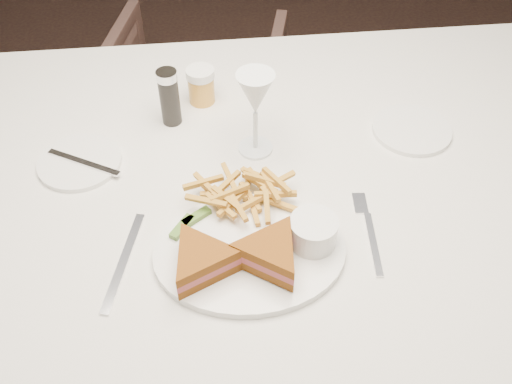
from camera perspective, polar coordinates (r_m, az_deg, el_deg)
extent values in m
plane|color=black|center=(1.87, -5.65, -7.98)|extent=(5.00, 5.00, 0.00)
cube|color=silver|center=(1.35, -0.41, -11.08)|extent=(1.66, 1.18, 0.75)
imported|color=#4A332D|center=(2.01, -6.09, 8.86)|extent=(0.71, 0.69, 0.59)
ellipsoid|color=white|center=(0.95, -0.63, -5.98)|extent=(0.34, 0.28, 0.01)
cube|color=silver|center=(0.97, -13.09, -6.76)|extent=(0.08, 0.20, 0.00)
cylinder|color=white|center=(1.15, -17.22, 2.89)|extent=(0.16, 0.16, 0.01)
cylinder|color=white|center=(1.21, 15.32, 6.02)|extent=(0.16, 0.16, 0.01)
cylinder|color=black|center=(1.18, -8.65, 9.33)|extent=(0.04, 0.04, 0.12)
cylinder|color=gold|center=(1.24, -5.51, 10.55)|extent=(0.06, 0.06, 0.08)
cube|color=#446C26|center=(0.99, -5.99, -2.50)|extent=(0.06, 0.04, 0.01)
cube|color=#446C26|center=(0.98, -7.41, -3.49)|extent=(0.05, 0.05, 0.01)
cylinder|color=white|center=(0.94, 5.73, -3.95)|extent=(0.08, 0.08, 0.05)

